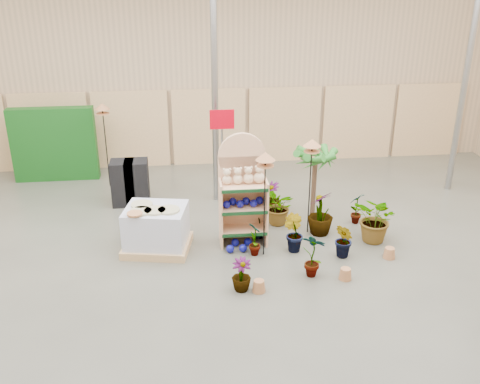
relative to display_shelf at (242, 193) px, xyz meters
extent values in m
cube|color=#4F4E44|center=(-0.35, -1.52, -1.01)|extent=(15.00, 12.00, 0.10)
cube|color=tan|center=(-0.35, 4.53, 1.29)|extent=(15.00, 0.10, 4.50)
cylinder|color=gray|center=(5.15, 1.98, 1.29)|extent=(0.14, 0.14, 4.50)
cylinder|color=gray|center=(-0.35, 1.98, 1.29)|extent=(0.14, 0.14, 4.50)
cube|color=tan|center=(-4.35, 4.40, 0.04)|extent=(1.90, 0.06, 2.00)
cube|color=tan|center=(-2.35, 4.40, 0.04)|extent=(1.90, 0.06, 2.00)
cube|color=tan|center=(-0.35, 4.40, 0.04)|extent=(1.90, 0.06, 2.00)
cube|color=tan|center=(1.65, 4.40, 0.04)|extent=(1.90, 0.06, 2.00)
cube|color=tan|center=(3.65, 4.40, 0.04)|extent=(1.90, 0.06, 2.00)
cube|color=tan|center=(5.65, 4.40, 0.04)|extent=(1.90, 0.06, 2.00)
cube|color=tan|center=(0.00, 0.10, -0.13)|extent=(0.88, 0.09, 1.66)
cylinder|color=tan|center=(0.00, 0.10, 0.70)|extent=(0.88, 0.09, 0.88)
cube|color=tan|center=(0.00, -0.16, -0.67)|extent=(0.85, 0.50, 0.04)
cube|color=#0F3819|center=(0.00, -0.40, -0.67)|extent=(0.84, 0.04, 0.06)
cube|color=tan|center=(0.00, -0.16, -0.23)|extent=(0.85, 0.50, 0.04)
cube|color=#0F3819|center=(0.00, -0.40, -0.23)|extent=(0.84, 0.04, 0.06)
cube|color=tan|center=(0.00, -0.16, 0.21)|extent=(0.85, 0.50, 0.04)
cube|color=#0F3819|center=(0.00, -0.40, 0.21)|extent=(0.84, 0.04, 0.06)
cube|color=tan|center=(-0.42, -0.16, -0.33)|extent=(0.04, 0.49, 1.27)
cube|color=tan|center=(0.42, -0.16, -0.33)|extent=(0.04, 0.49, 1.27)
sphere|color=beige|center=(-0.29, -0.10, 0.32)|extent=(0.18, 0.18, 0.18)
sphere|color=beige|center=(-0.29, -0.10, 0.47)|extent=(0.14, 0.14, 0.14)
sphere|color=beige|center=(-0.10, -0.10, 0.33)|extent=(0.19, 0.19, 0.19)
sphere|color=beige|center=(-0.10, -0.10, 0.48)|extent=(0.14, 0.14, 0.14)
sphere|color=beige|center=(0.10, -0.10, 0.33)|extent=(0.20, 0.20, 0.20)
sphere|color=beige|center=(0.10, -0.10, 0.49)|extent=(0.14, 0.14, 0.14)
sphere|color=beige|center=(0.29, -0.10, 0.34)|extent=(0.21, 0.21, 0.21)
sphere|color=beige|center=(0.29, -0.10, 0.50)|extent=(0.14, 0.14, 0.14)
sphere|color=#0F108F|center=(-0.31, -0.18, -0.13)|extent=(0.15, 0.15, 0.15)
sphere|color=#0F108F|center=(-0.19, -0.06, -0.13)|extent=(0.15, 0.15, 0.15)
sphere|color=#0F108F|center=(-0.06, -0.18, -0.13)|extent=(0.15, 0.15, 0.15)
sphere|color=#0F108F|center=(0.06, -0.06, -0.13)|extent=(0.15, 0.15, 0.15)
sphere|color=#0F108F|center=(0.19, -0.18, -0.13)|extent=(0.15, 0.15, 0.15)
sphere|color=#0F108F|center=(0.31, -0.06, -0.13)|extent=(0.15, 0.15, 0.15)
sphere|color=#0F108F|center=(-0.29, -0.50, -0.89)|extent=(0.15, 0.15, 0.15)
sphere|color=#0F108F|center=(-0.17, -0.26, -0.89)|extent=(0.15, 0.15, 0.15)
sphere|color=#0F108F|center=(-0.05, -0.50, -0.89)|extent=(0.15, 0.15, 0.15)
sphere|color=#0F108F|center=(0.07, -0.26, -0.89)|extent=(0.15, 0.15, 0.15)
sphere|color=#0F108F|center=(0.19, -0.50, -0.89)|extent=(0.15, 0.15, 0.15)
cube|color=tan|center=(-1.61, -0.21, -0.89)|extent=(1.35, 1.20, 0.15)
cube|color=silver|center=(-1.61, -0.21, -0.47)|extent=(1.23, 1.08, 0.69)
cylinder|color=#C4BD8E|center=(-1.86, -0.36, -0.11)|extent=(0.39, 0.39, 0.04)
cylinder|color=#C4BD8E|center=(-1.61, -0.36, -0.11)|extent=(0.39, 0.39, 0.04)
cylinder|color=#C4BD8E|center=(-1.37, -0.36, -0.11)|extent=(0.39, 0.39, 0.04)
cylinder|color=#C4BD8E|center=(-1.86, -0.06, -0.11)|extent=(0.39, 0.39, 0.04)
cube|color=black|center=(-2.09, 1.96, -0.71)|extent=(0.50, 0.50, 0.50)
cube|color=black|center=(-2.09, 1.96, -0.21)|extent=(0.50, 0.50, 0.50)
cube|color=black|center=(-2.39, 1.96, -0.71)|extent=(0.50, 0.50, 0.50)
cube|color=black|center=(-2.39, 1.96, -0.21)|extent=(0.50, 0.50, 0.50)
cube|color=#124F14|center=(-4.15, 3.68, -0.06)|extent=(2.00, 0.30, 1.80)
cylinder|color=gray|center=(-0.25, 1.48, 0.14)|extent=(0.05, 0.05, 2.20)
cube|color=#AF0010|center=(-0.25, 1.44, 1.04)|extent=(0.50, 0.03, 0.40)
cylinder|color=black|center=(0.32, -0.63, -0.10)|extent=(0.02, 0.02, 1.73)
cylinder|color=#B97547|center=(0.32, -0.63, 0.77)|extent=(0.30, 0.30, 0.02)
cone|color=#B97547|center=(0.32, -0.63, 0.94)|extent=(0.34, 0.34, 0.14)
cylinder|color=black|center=(1.32, 0.15, -0.12)|extent=(0.02, 0.02, 1.69)
cylinder|color=#B97547|center=(1.32, 0.15, 0.72)|extent=(0.30, 0.30, 0.02)
cone|color=#B97547|center=(1.32, 0.15, 0.89)|extent=(0.34, 0.34, 0.14)
cylinder|color=black|center=(-2.84, 3.08, -0.07)|extent=(0.02, 0.02, 1.78)
cylinder|color=#B97547|center=(-2.84, 3.08, 0.81)|extent=(0.30, 0.30, 0.02)
cone|color=#B97547|center=(-2.84, 3.08, 0.98)|extent=(0.34, 0.34, 0.14)
cylinder|color=brown|center=(1.60, 0.88, -0.34)|extent=(0.10, 0.10, 1.24)
imported|color=#2B7A26|center=(0.16, -0.64, -0.63)|extent=(0.37, 0.42, 0.67)
imported|color=#2B7A26|center=(0.88, -0.54, -0.61)|extent=(0.47, 0.50, 0.70)
imported|color=#2B7A26|center=(1.54, 0.06, -0.52)|extent=(0.70, 0.70, 0.88)
imported|color=#2B7A26|center=(2.40, 0.45, -0.62)|extent=(0.43, 0.40, 0.68)
imported|color=#2B7A26|center=(0.30, 0.08, -0.65)|extent=(0.42, 0.44, 0.62)
imported|color=#2B7A26|center=(0.80, 0.55, -0.57)|extent=(0.73, 0.81, 0.79)
imported|color=#2B7A26|center=(-0.22, -1.75, -0.68)|extent=(0.33, 0.33, 0.56)
imported|color=#2B7A26|center=(1.02, -1.46, -0.55)|extent=(0.52, 0.49, 0.82)
imported|color=#2B7A26|center=(1.73, -0.91, -0.62)|extent=(0.36, 0.42, 0.69)
imported|color=#2B7A26|center=(2.52, -0.38, -0.49)|extent=(1.09, 1.11, 0.94)
imported|color=#2B7A26|center=(0.76, 1.16, -0.62)|extent=(0.51, 0.51, 0.68)
camera|label=1|loc=(-1.10, -9.10, 3.89)|focal=40.00mm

